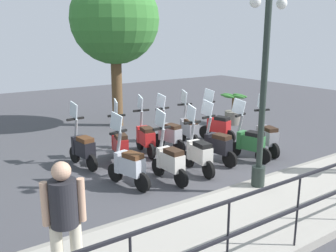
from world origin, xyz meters
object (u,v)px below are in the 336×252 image
at_px(potted_palm, 233,111).
at_px(scooter_near_0, 266,136).
at_px(tree_distant, 115,20).
at_px(scooter_far_4, 120,144).
at_px(scooter_near_2, 217,145).
at_px(scooter_far_3, 145,137).
at_px(scooter_near_5, 128,165).
at_px(scooter_far_1, 189,128).
at_px(scooter_far_2, 169,134).
at_px(pedestrian_distant, 64,216).
at_px(scooter_far_0, 218,125).
at_px(scooter_far_5, 83,147).
at_px(scooter_near_3, 199,153).
at_px(lamp_post_near, 263,99).
at_px(scooter_near_1, 249,142).
at_px(scooter_near_4, 169,160).

distance_m(potted_palm, scooter_near_0, 3.37).
height_order(tree_distant, scooter_far_4, tree_distant).
bearing_deg(scooter_near_2, scooter_far_3, 24.51).
bearing_deg(scooter_near_2, scooter_near_5, 81.60).
height_order(scooter_far_1, scooter_far_4, same).
relative_size(scooter_far_2, scooter_far_3, 1.00).
distance_m(pedestrian_distant, tree_distant, 9.06).
height_order(scooter_near_0, scooter_far_0, same).
distance_m(scooter_near_2, scooter_far_5, 3.22).
bearing_deg(potted_palm, scooter_near_3, 126.88).
relative_size(scooter_far_2, scooter_far_4, 1.00).
bearing_deg(scooter_far_2, tree_distant, -9.65).
xyz_separation_m(scooter_far_3, scooter_far_5, (0.04, 1.71, 0.00)).
relative_size(lamp_post_near, scooter_near_1, 2.60).
height_order(scooter_near_2, scooter_far_4, same).
bearing_deg(scooter_far_1, scooter_near_0, -135.09).
bearing_deg(potted_palm, scooter_far_3, 105.19).
height_order(tree_distant, scooter_near_0, tree_distant).
bearing_deg(pedestrian_distant, scooter_near_5, 157.78).
bearing_deg(scooter_far_1, scooter_near_4, 145.85).
distance_m(scooter_near_2, scooter_far_4, 2.38).
height_order(scooter_near_4, scooter_far_5, same).
height_order(pedestrian_distant, scooter_far_2, pedestrian_distant).
xyz_separation_m(scooter_far_2, scooter_far_5, (0.15, 2.40, 0.00)).
bearing_deg(scooter_near_1, scooter_near_2, 55.71).
relative_size(tree_distant, scooter_far_2, 3.25).
distance_m(potted_palm, scooter_far_5, 6.12).
height_order(pedestrian_distant, scooter_near_2, pedestrian_distant).
xyz_separation_m(scooter_near_1, scooter_far_1, (1.93, 0.41, 0.00)).
bearing_deg(scooter_far_5, scooter_far_2, -100.23).
bearing_deg(scooter_near_3, potted_palm, -47.42).
xyz_separation_m(scooter_near_1, scooter_near_4, (-0.01, 2.43, 0.00)).
relative_size(potted_palm, scooter_near_3, 0.69).
distance_m(scooter_near_3, scooter_far_4, 2.01).
relative_size(scooter_far_0, scooter_far_2, 1.00).
xyz_separation_m(scooter_near_0, scooter_far_3, (1.77, 2.64, 0.00)).
bearing_deg(scooter_far_1, scooter_far_4, 107.84).
height_order(potted_palm, scooter_far_4, scooter_far_4).
bearing_deg(scooter_near_4, scooter_far_0, -61.08).
xyz_separation_m(tree_distant, scooter_near_5, (-4.90, 2.28, -3.04)).
relative_size(scooter_near_3, scooter_far_2, 1.00).
height_order(lamp_post_near, scooter_far_1, lamp_post_near).
relative_size(scooter_near_4, scooter_far_3, 1.00).
xyz_separation_m(scooter_near_3, scooter_near_5, (0.21, 1.69, 0.00)).
xyz_separation_m(scooter_near_5, scooter_far_3, (1.63, -1.40, 0.00)).
xyz_separation_m(potted_palm, scooter_near_1, (-3.05, 2.42, 0.04)).
height_order(scooter_near_0, scooter_far_1, same).
relative_size(tree_distant, scooter_far_4, 3.25).
distance_m(potted_palm, scooter_far_2, 3.83).
height_order(scooter_near_0, scooter_far_3, same).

